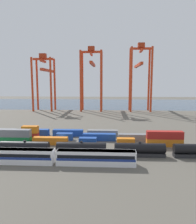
% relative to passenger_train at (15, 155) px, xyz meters
% --- Properties ---
extents(ground_plane, '(420.00, 420.00, 0.00)m').
position_rel_passenger_train_xyz_m(ground_plane, '(7.51, 62.19, -2.14)').
color(ground_plane, '#5B564C').
extents(harbour_water, '(400.00, 110.00, 0.01)m').
position_rel_passenger_train_xyz_m(harbour_water, '(7.51, 167.18, -2.14)').
color(harbour_water, '#384C60').
rests_on(harbour_water, ground_plane).
extents(passenger_train, '(63.73, 3.14, 3.90)m').
position_rel_passenger_train_xyz_m(passenger_train, '(0.00, 0.00, 0.00)').
color(passenger_train, silver).
rests_on(passenger_train, ground_plane).
extents(freight_tank_row, '(66.03, 2.82, 4.28)m').
position_rel_passenger_train_xyz_m(freight_tank_row, '(25.29, 7.33, -0.14)').
color(freight_tank_row, '#232326').
rests_on(freight_tank_row, ground_plane).
extents(shipping_container_1, '(12.10, 2.44, 2.60)m').
position_rel_passenger_train_xyz_m(shipping_container_1, '(-8.57, 17.86, -0.84)').
color(shipping_container_1, '#197538').
rests_on(shipping_container_1, ground_plane).
extents(shipping_container_2, '(12.10, 2.44, 2.60)m').
position_rel_passenger_train_xyz_m(shipping_container_2, '(-8.57, 17.86, 1.76)').
color(shipping_container_2, slate).
rests_on(shipping_container_2, shipping_container_1).
extents(shipping_container_3, '(12.10, 2.44, 2.60)m').
position_rel_passenger_train_xyz_m(shipping_container_3, '(4.49, 17.86, -0.84)').
color(shipping_container_3, orange).
rests_on(shipping_container_3, ground_plane).
extents(shipping_container_4, '(6.04, 2.44, 2.60)m').
position_rel_passenger_train_xyz_m(shipping_container_4, '(17.55, 17.86, -0.84)').
color(shipping_container_4, '#1C4299').
rests_on(shipping_container_4, ground_plane).
extents(shipping_container_5, '(6.04, 2.44, 2.60)m').
position_rel_passenger_train_xyz_m(shipping_container_5, '(30.61, 17.86, -0.84)').
color(shipping_container_5, orange).
rests_on(shipping_container_5, ground_plane).
extents(shipping_container_6, '(12.10, 2.44, 2.60)m').
position_rel_passenger_train_xyz_m(shipping_container_6, '(43.68, 17.86, -0.84)').
color(shipping_container_6, orange).
rests_on(shipping_container_6, ground_plane).
extents(shipping_container_7, '(12.10, 2.44, 2.60)m').
position_rel_passenger_train_xyz_m(shipping_container_7, '(43.68, 17.86, 1.76)').
color(shipping_container_7, '#AD211C').
rests_on(shipping_container_7, shipping_container_6).
extents(shipping_container_10, '(6.04, 2.44, 2.60)m').
position_rel_passenger_train_xyz_m(shipping_container_10, '(-4.91, 23.98, -0.84)').
color(shipping_container_10, '#AD211C').
rests_on(shipping_container_10, ground_plane).
extents(shipping_container_11, '(6.04, 2.44, 2.60)m').
position_rel_passenger_train_xyz_m(shipping_container_11, '(-4.91, 23.98, 1.76)').
color(shipping_container_11, orange).
rests_on(shipping_container_11, shipping_container_10).
extents(shipping_container_12, '(6.04, 2.44, 2.60)m').
position_rel_passenger_train_xyz_m(shipping_container_12, '(8.18, 23.98, -0.84)').
color(shipping_container_12, '#1C4299').
rests_on(shipping_container_12, ground_plane).
extents(shipping_container_13, '(12.10, 2.44, 2.60)m').
position_rel_passenger_train_xyz_m(shipping_container_13, '(21.28, 23.98, -0.84)').
color(shipping_container_13, '#1C4299').
rests_on(shipping_container_13, ground_plane).
extents(shipping_container_14, '(12.10, 2.44, 2.60)m').
position_rel_passenger_train_xyz_m(shipping_container_14, '(34.38, 23.98, -0.84)').
color(shipping_container_14, slate).
rests_on(shipping_container_14, ground_plane).
extents(shipping_container_15, '(12.10, 2.44, 2.60)m').
position_rel_passenger_train_xyz_m(shipping_container_15, '(-19.59, 30.10, -0.84)').
color(shipping_container_15, slate).
rests_on(shipping_container_15, ground_plane).
extents(shipping_container_16, '(12.10, 2.44, 2.60)m').
position_rel_passenger_train_xyz_m(shipping_container_16, '(-5.64, 30.10, -0.84)').
color(shipping_container_16, '#1C4299').
rests_on(shipping_container_16, ground_plane).
extents(shipping_container_17, '(12.10, 2.44, 2.60)m').
position_rel_passenger_train_xyz_m(shipping_container_17, '(8.31, 30.10, -0.84)').
color(shipping_container_17, '#1C4299').
rests_on(shipping_container_17, ground_plane).
extents(shipping_container_18, '(12.10, 2.44, 2.60)m').
position_rel_passenger_train_xyz_m(shipping_container_18, '(22.26, 30.10, -0.84)').
color(shipping_container_18, slate).
rests_on(shipping_container_18, ground_plane).
extents(gantry_crane_west, '(15.62, 36.09, 43.02)m').
position_rel_passenger_train_xyz_m(gantry_crane_west, '(-25.35, 111.60, 24.11)').
color(gantry_crane_west, red).
rests_on(gantry_crane_west, ground_plane).
extents(gantry_crane_central, '(16.55, 36.42, 47.92)m').
position_rel_passenger_train_xyz_m(gantry_crane_central, '(11.24, 111.54, 27.15)').
color(gantry_crane_central, red).
rests_on(gantry_crane_central, ground_plane).
extents(gantry_crane_east, '(16.11, 39.42, 50.06)m').
position_rel_passenger_train_xyz_m(gantry_crane_east, '(47.83, 111.95, 27.86)').
color(gantry_crane_east, red).
rests_on(gantry_crane_east, ground_plane).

